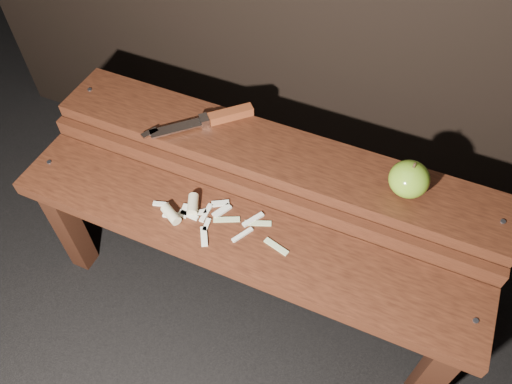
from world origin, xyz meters
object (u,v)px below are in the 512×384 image
at_px(bench_rear_tier, 272,172).
at_px(apple, 409,179).
at_px(knife, 216,118).
at_px(bench_front_tier, 237,251).

height_order(bench_rear_tier, apple, apple).
distance_m(apple, knife, 0.51).
bearing_deg(bench_rear_tier, knife, 168.62).
distance_m(bench_rear_tier, apple, 0.36).
bearing_deg(bench_rear_tier, apple, 0.74).
bearing_deg(bench_rear_tier, bench_front_tier, -90.00).
relative_size(bench_front_tier, apple, 12.39).
height_order(bench_front_tier, knife, knife).
height_order(bench_front_tier, apple, apple).
bearing_deg(apple, bench_front_tier, -145.54).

